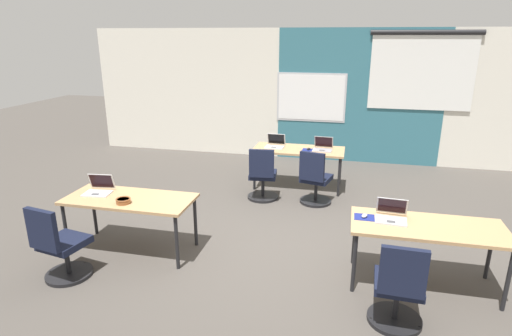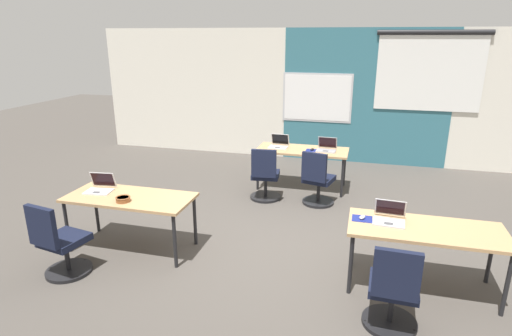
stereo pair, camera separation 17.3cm
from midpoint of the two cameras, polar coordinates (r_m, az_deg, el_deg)
name	(u,v)px [view 1 (the left image)]	position (r m, az deg, el deg)	size (l,w,h in m)	color
ground_plane	(276,242)	(5.66, 1.81, -10.17)	(24.00, 24.00, 0.00)	#47423D
back_wall_assembly	(314,95)	(9.23, 7.40, 9.89)	(10.00, 0.27, 2.80)	silver
desk_near_left	(130,202)	(5.46, -17.80, -4.49)	(1.60, 0.70, 0.72)	tan
desk_near_right	(428,231)	(4.81, 21.50, -7.99)	(1.60, 0.70, 0.72)	tan
desk_far_center	(299,152)	(7.44, 5.19, 2.18)	(1.60, 0.70, 0.72)	tan
laptop_near_left_end	(99,189)	(5.72, -21.56, -2.71)	(0.36, 0.34, 0.23)	silver
chair_near_left_end	(60,249)	(5.23, -26.15, -9.94)	(0.52, 0.57, 0.92)	black
laptop_far_left	(275,144)	(7.52, 1.98, 3.28)	(0.34, 0.32, 0.23)	silver
chair_far_left	(263,178)	(6.91, 0.18, -1.43)	(0.52, 0.56, 0.92)	black
laptop_near_right_inner	(391,215)	(4.78, 17.06, -6.22)	(0.35, 0.34, 0.22)	#B7B7BC
mousepad_near_right_inner	(364,217)	(4.77, 13.62, -6.58)	(0.22, 0.19, 0.00)	navy
mouse_near_right_inner	(364,216)	(4.77, 13.64, -6.37)	(0.09, 0.11, 0.03)	#B2B2B7
chair_near_right_inner	(398,292)	(4.21, 17.77, -15.85)	(0.52, 0.55, 0.92)	black
laptop_far_right	(323,147)	(7.39, 8.48, 2.83)	(0.35, 0.32, 0.23)	#9E9EA3
mousepad_far_right	(309,150)	(7.37, 6.55, 2.48)	(0.22, 0.19, 0.00)	navy
mouse_far_right	(309,149)	(7.36, 6.55, 2.62)	(0.08, 0.11, 0.03)	black
chair_far_right	(315,182)	(6.80, 7.35, -1.93)	(0.53, 0.59, 0.92)	black
snack_bowl	(123,200)	(5.28, -18.64, -4.25)	(0.18, 0.18, 0.06)	brown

